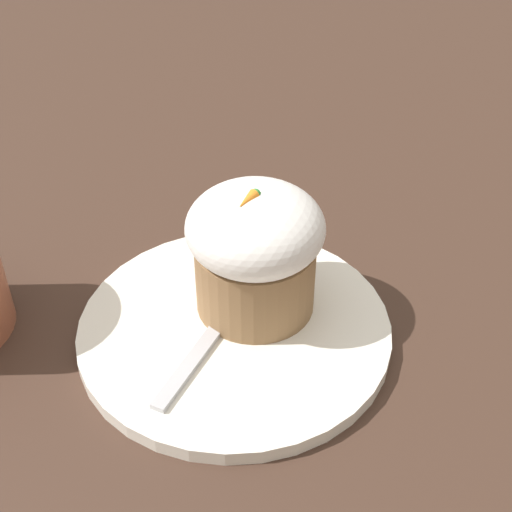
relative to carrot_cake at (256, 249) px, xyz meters
name	(u,v)px	position (x,y,z in m)	size (l,w,h in m)	color
ground_plane	(235,334)	(0.02, 0.00, -0.06)	(4.00, 4.00, 0.00)	#3D281E
dessert_plate	(235,329)	(0.02, 0.00, -0.05)	(0.22, 0.22, 0.01)	white
carrot_cake	(256,249)	(0.00, 0.00, 0.00)	(0.09, 0.09, 0.10)	olive
spoon	(223,314)	(0.02, -0.01, -0.05)	(0.13, 0.04, 0.01)	#B7B7BC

